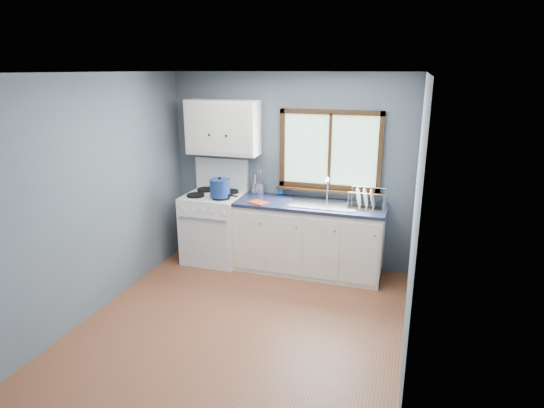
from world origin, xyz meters
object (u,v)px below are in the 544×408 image
(gas_range, at_px, (215,225))
(base_cabinets, at_px, (309,241))
(sink, at_px, (324,209))
(skillet, at_px, (222,195))
(stockpot, at_px, (220,188))
(thermos, at_px, (254,184))
(utensil_crock, at_px, (259,188))
(dish_rack, at_px, (366,202))

(gas_range, relative_size, base_cabinets, 0.74)
(base_cabinets, distance_m, sink, 0.48)
(skillet, xyz_separation_m, stockpot, (-0.02, -0.02, 0.09))
(sink, relative_size, stockpot, 2.45)
(stockpot, relative_size, thermos, 1.25)
(base_cabinets, xyz_separation_m, utensil_crock, (-0.74, 0.21, 0.59))
(base_cabinets, height_order, utensil_crock, utensil_crock)
(thermos, bearing_deg, gas_range, -156.72)
(gas_range, bearing_deg, stockpot, -43.38)
(base_cabinets, relative_size, stockpot, 5.39)
(gas_range, relative_size, sink, 1.62)
(skillet, xyz_separation_m, dish_rack, (1.80, 0.22, -0.00))
(base_cabinets, xyz_separation_m, skillet, (-1.11, -0.17, 0.57))
(skillet, relative_size, stockpot, 1.05)
(sink, distance_m, thermos, 1.02)
(utensil_crock, bearing_deg, base_cabinets, -16.06)
(stockpot, bearing_deg, utensil_crock, 44.86)
(base_cabinets, height_order, stockpot, stockpot)
(stockpot, height_order, utensil_crock, utensil_crock)
(gas_range, height_order, dish_rack, gas_range)
(stockpot, xyz_separation_m, dish_rack, (1.82, 0.24, -0.10))
(base_cabinets, xyz_separation_m, dish_rack, (0.69, 0.06, 0.57))
(utensil_crock, height_order, thermos, utensil_crock)
(gas_range, bearing_deg, sink, 0.71)
(stockpot, height_order, dish_rack, stockpot)
(stockpot, distance_m, thermos, 0.50)
(utensil_crock, distance_m, dish_rack, 1.43)
(utensil_crock, relative_size, dish_rack, 0.87)
(base_cabinets, bearing_deg, gas_range, -179.18)
(dish_rack, bearing_deg, sink, -172.99)
(gas_range, height_order, base_cabinets, gas_range)
(gas_range, relative_size, skillet, 3.77)
(dish_rack, bearing_deg, utensil_crock, 174.33)
(gas_range, bearing_deg, skillet, -37.40)
(sink, bearing_deg, base_cabinets, 179.87)
(gas_range, xyz_separation_m, thermos, (0.50, 0.22, 0.56))
(stockpot, bearing_deg, gas_range, 136.62)
(base_cabinets, distance_m, stockpot, 1.33)
(base_cabinets, height_order, thermos, thermos)
(skillet, height_order, thermos, thermos)
(thermos, bearing_deg, base_cabinets, -13.82)
(sink, distance_m, utensil_crock, 0.95)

